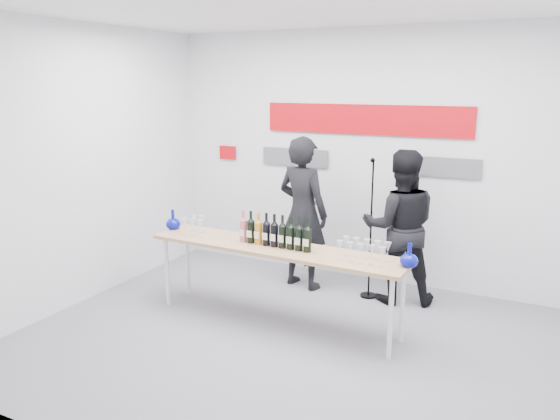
{
  "coord_description": "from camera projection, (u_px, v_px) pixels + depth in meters",
  "views": [
    {
      "loc": [
        2.04,
        -4.25,
        2.39
      ],
      "look_at": [
        -0.33,
        0.43,
        1.15
      ],
      "focal_mm": 35.0,
      "sensor_mm": 36.0,
      "label": 1
    }
  ],
  "objects": [
    {
      "name": "mic_stand",
      "position": [
        370.0,
        256.0,
        6.1
      ],
      "size": [
        0.19,
        0.19,
        1.59
      ],
      "rotation": [
        0.0,
        0.0,
        -0.28
      ],
      "color": "black",
      "rests_on": "ground"
    },
    {
      "name": "wine_bottles",
      "position": [
        274.0,
        230.0,
        5.34
      ],
      "size": [
        0.8,
        0.1,
        0.33
      ],
      "rotation": [
        0.0,
        0.0,
        -0.03
      ],
      "color": "#CC5966",
      "rests_on": "tasting_table"
    },
    {
      "name": "tasting_table",
      "position": [
        275.0,
        252.0,
        5.39
      ],
      "size": [
        2.68,
        0.62,
        0.8
      ],
      "rotation": [
        0.0,
        0.0,
        -0.03
      ],
      "color": "tan",
      "rests_on": "ground"
    },
    {
      "name": "presenter_right",
      "position": [
        400.0,
        227.0,
        5.92
      ],
      "size": [
        0.99,
        0.89,
        1.69
      ],
      "primitive_type": "imported",
      "rotation": [
        0.0,
        0.0,
        3.49
      ],
      "color": "black",
      "rests_on": "ground"
    },
    {
      "name": "ground",
      "position": [
        291.0,
        342.0,
        5.13
      ],
      "size": [
        5.0,
        5.0,
        0.0
      ],
      "primitive_type": "plane",
      "color": "slate",
      "rests_on": "ground"
    },
    {
      "name": "back_wall",
      "position": [
        364.0,
        157.0,
        6.52
      ],
      "size": [
        5.0,
        0.04,
        3.0
      ],
      "primitive_type": "cube",
      "color": "silver",
      "rests_on": "ground"
    },
    {
      "name": "signage",
      "position": [
        359.0,
        132.0,
        6.45
      ],
      "size": [
        3.38,
        0.02,
        0.79
      ],
      "color": "#B8070F",
      "rests_on": "back_wall"
    },
    {
      "name": "glasses_right",
      "position": [
        363.0,
        251.0,
        4.93
      ],
      "size": [
        0.47,
        0.24,
        0.18
      ],
      "color": "silver",
      "rests_on": "tasting_table"
    },
    {
      "name": "decanter_left",
      "position": [
        173.0,
        219.0,
        6.0
      ],
      "size": [
        0.16,
        0.16,
        0.21
      ],
      "primitive_type": null,
      "color": "#070F8B",
      "rests_on": "tasting_table"
    },
    {
      "name": "presenter_left",
      "position": [
        303.0,
        213.0,
        6.34
      ],
      "size": [
        0.73,
        0.56,
        1.79
      ],
      "primitive_type": "imported",
      "rotation": [
        0.0,
        0.0,
        2.93
      ],
      "color": "black",
      "rests_on": "ground"
    },
    {
      "name": "glasses_left",
      "position": [
        195.0,
        226.0,
        5.79
      ],
      "size": [
        0.26,
        0.23,
        0.18
      ],
      "color": "silver",
      "rests_on": "tasting_table"
    },
    {
      "name": "decanter_right",
      "position": [
        409.0,
        255.0,
        4.77
      ],
      "size": [
        0.16,
        0.16,
        0.21
      ],
      "primitive_type": null,
      "color": "#070F8B",
      "rests_on": "tasting_table"
    }
  ]
}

